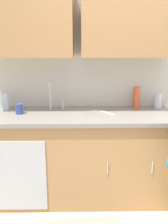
% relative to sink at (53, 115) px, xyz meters
% --- Properties ---
extents(kitchen_wall_with_uppers, '(4.80, 0.44, 2.70)m').
position_rel_sink_xyz_m(kitchen_wall_with_uppers, '(0.66, 0.29, 0.55)').
color(kitchen_wall_with_uppers, beige).
rests_on(kitchen_wall_with_uppers, ground).
extents(counter_cabinet, '(1.90, 0.62, 0.90)m').
position_rel_sink_xyz_m(counter_cabinet, '(0.25, -0.01, -0.48)').
color(counter_cabinet, '#B27F4C').
rests_on(counter_cabinet, ground).
extents(countertop, '(1.96, 0.66, 0.04)m').
position_rel_sink_xyz_m(countertop, '(0.25, -0.01, -0.01)').
color(countertop, gray).
rests_on(countertop, counter_cabinet).
extents(sink, '(0.50, 0.36, 0.35)m').
position_rel_sink_xyz_m(sink, '(0.00, 0.00, 0.00)').
color(sink, '#B7BABF').
rests_on(sink, counter_cabinet).
extents(bottle_water_short, '(0.07, 0.07, 0.23)m').
position_rel_sink_xyz_m(bottle_water_short, '(0.89, 0.21, 0.13)').
color(bottle_water_short, '#E05933').
rests_on(bottle_water_short, countertop).
extents(bottle_water_tall, '(0.08, 0.08, 0.17)m').
position_rel_sink_xyz_m(bottle_water_tall, '(1.12, 0.20, 0.10)').
color(bottle_water_tall, silver).
rests_on(bottle_water_tall, countertop).
extents(bottle_soap, '(0.08, 0.08, 0.18)m').
position_rel_sink_xyz_m(bottle_soap, '(-0.52, 0.16, 0.11)').
color(bottle_soap, silver).
rests_on(bottle_soap, countertop).
extents(cup_by_sink, '(0.08, 0.08, 0.10)m').
position_rel_sink_xyz_m(cup_by_sink, '(-0.34, 0.00, 0.07)').
color(cup_by_sink, '#33478C').
rests_on(cup_by_sink, countertop).
extents(knife_on_counter, '(0.17, 0.20, 0.01)m').
position_rel_sink_xyz_m(knife_on_counter, '(0.54, 0.03, 0.02)').
color(knife_on_counter, silver).
rests_on(knife_on_counter, countertop).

